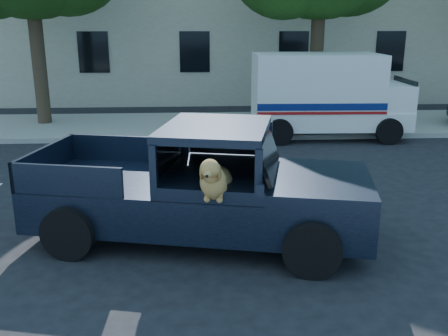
# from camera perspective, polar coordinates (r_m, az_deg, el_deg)

# --- Properties ---
(ground) EXTENTS (120.00, 120.00, 0.00)m
(ground) POSITION_cam_1_polar(r_m,az_deg,el_deg) (7.81, -10.17, -9.24)
(ground) COLOR black
(ground) RESTS_ON ground
(far_sidewalk) EXTENTS (60.00, 4.00, 0.15)m
(far_sidewalk) POSITION_cam_1_polar(r_m,az_deg,el_deg) (16.55, -6.67, 4.84)
(far_sidewalk) COLOR gray
(far_sidewalk) RESTS_ON ground
(lane_stripes) EXTENTS (21.60, 0.14, 0.01)m
(lane_stripes) POSITION_cam_1_polar(r_m,az_deg,el_deg) (10.97, 2.25, -1.37)
(lane_stripes) COLOR silver
(lane_stripes) RESTS_ON ground
(pickup_truck) EXTENTS (5.49, 3.17, 1.85)m
(pickup_truck) POSITION_cam_1_polar(r_m,az_deg,el_deg) (7.89, -3.35, -3.79)
(pickup_truck) COLOR black
(pickup_truck) RESTS_ON ground
(mail_truck) EXTENTS (4.56, 2.41, 2.47)m
(mail_truck) POSITION_cam_1_polar(r_m,az_deg,el_deg) (15.28, 11.52, 7.49)
(mail_truck) COLOR silver
(mail_truck) RESTS_ON ground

